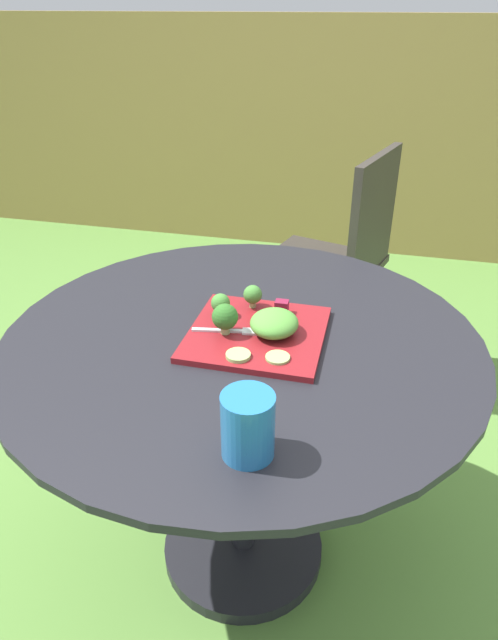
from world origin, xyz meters
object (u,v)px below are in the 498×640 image
at_px(salad_plate, 257,335).
at_px(fork, 234,331).
at_px(drinking_glass, 248,429).
at_px(patio_chair, 342,249).

bearing_deg(salad_plate, fork, -165.39).
distance_m(salad_plate, drinking_glass, 0.36).
bearing_deg(patio_chair, salad_plate, -95.71).
bearing_deg(patio_chair, fork, -98.20).
xyz_separation_m(salad_plate, fork, (-0.05, -0.01, 0.01)).
relative_size(patio_chair, salad_plate, 3.11).
distance_m(patio_chair, salad_plate, 1.04).
bearing_deg(drinking_glass, salad_plate, 100.93).
height_order(patio_chair, drinking_glass, patio_chair).
relative_size(drinking_glass, fork, 0.73).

